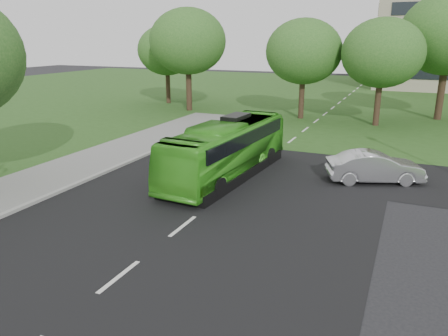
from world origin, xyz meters
name	(u,v)px	position (x,y,z in m)	size (l,w,h in m)	color
ground	(155,249)	(0.00, 0.00, 0.00)	(160.00, 160.00, 0.00)	black
street_surfaces	(303,127)	(-0.38, 22.75, 0.03)	(120.00, 120.00, 0.15)	black
tree_park_a	(188,41)	(-12.82, 26.82, 6.59)	(7.31, 7.31, 9.71)	black
tree_park_b	(304,52)	(-1.57, 26.80, 5.78)	(6.54, 6.54, 8.58)	black
tree_park_c	(383,53)	(4.89, 26.03, 5.77)	(6.40, 6.40, 8.50)	black
tree_park_f	(167,50)	(-17.28, 30.37, 5.63)	(6.20, 6.20, 8.28)	black
bus	(227,149)	(-0.97, 8.57, 1.43)	(2.40, 10.25, 2.85)	green
sedan	(375,167)	(6.16, 10.58, 0.77)	(1.62, 4.65, 1.53)	silver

